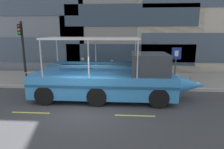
{
  "coord_description": "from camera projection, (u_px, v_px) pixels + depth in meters",
  "views": [
    {
      "loc": [
        1.92,
        -8.9,
        3.63
      ],
      "look_at": [
        1.2,
        1.75,
        1.3
      ],
      "focal_mm": 30.88,
      "sensor_mm": 36.0,
      "label": 1
    }
  ],
  "objects": [
    {
      "name": "pedestrian_mid_right",
      "position": [
        83.0,
        66.0,
        14.26
      ],
      "size": [
        0.33,
        0.4,
        1.66
      ],
      "color": "#47423D",
      "rests_on": "sidewalk"
    },
    {
      "name": "parking_sign",
      "position": [
        176.0,
        60.0,
        12.61
      ],
      "size": [
        0.6,
        0.12,
        2.5
      ],
      "color": "#4C4F54",
      "rests_on": "sidewalk"
    },
    {
      "name": "ground_plane",
      "position": [
        86.0,
        107.0,
        9.57
      ],
      "size": [
        120.0,
        120.0,
        0.0
      ],
      "primitive_type": "plane",
      "color": "#3D3D3F"
    },
    {
      "name": "traffic_light_pole",
      "position": [
        23.0,
        46.0,
        13.13
      ],
      "size": [
        0.24,
        0.46,
        4.19
      ],
      "color": "black",
      "rests_on": "sidewalk"
    },
    {
      "name": "pedestrian_near_bow",
      "position": [
        166.0,
        68.0,
        13.85
      ],
      "size": [
        0.25,
        0.44,
        1.58
      ],
      "color": "black",
      "rests_on": "sidewalk"
    },
    {
      "name": "lane_centreline",
      "position": [
        82.0,
        114.0,
        8.74
      ],
      "size": [
        25.8,
        0.12,
        0.01
      ],
      "color": "#DBD64C",
      "rests_on": "ground_plane"
    },
    {
      "name": "pedestrian_mid_left",
      "position": [
        112.0,
        68.0,
        13.78
      ],
      "size": [
        0.33,
        0.35,
        1.57
      ],
      "color": "#1E2338",
      "rests_on": "sidewalk"
    },
    {
      "name": "sidewalk",
      "position": [
        100.0,
        79.0,
        15.01
      ],
      "size": [
        32.0,
        4.8,
        0.18
      ],
      "primitive_type": "cube",
      "color": "gray",
      "rests_on": "ground_plane"
    },
    {
      "name": "duck_tour_boat",
      "position": [
        113.0,
        79.0,
        10.6
      ],
      "size": [
        9.53,
        2.7,
        3.38
      ],
      "color": "#388CD1",
      "rests_on": "ground_plane"
    },
    {
      "name": "curb_edge",
      "position": [
        95.0,
        88.0,
        12.58
      ],
      "size": [
        32.0,
        0.18,
        0.18
      ],
      "primitive_type": "cube",
      "color": "#B2ADA3",
      "rests_on": "ground_plane"
    },
    {
      "name": "curb_guardrail",
      "position": [
        106.0,
        77.0,
        12.74
      ],
      "size": [
        11.12,
        0.09,
        0.81
      ],
      "color": "#9EA0A8",
      "rests_on": "sidewalk"
    }
  ]
}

